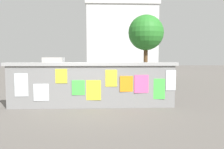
{
  "coord_description": "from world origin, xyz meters",
  "views": [
    {
      "loc": [
        0.35,
        -8.43,
        1.94
      ],
      "look_at": [
        0.8,
        1.02,
        1.17
      ],
      "focal_mm": 36.34,
      "sensor_mm": 36.0,
      "label": 1
    }
  ],
  "objects": [
    {
      "name": "poster_wall",
      "position": [
        0.0,
        -0.0,
        0.87
      ],
      "size": [
        6.42,
        0.42,
        1.7
      ],
      "color": "gray",
      "rests_on": "ground"
    },
    {
      "name": "bicycle_far",
      "position": [
        2.3,
        4.37,
        0.36
      ],
      "size": [
        1.71,
        0.44,
        0.95
      ],
      "color": "black",
      "rests_on": "ground"
    },
    {
      "name": "motorcycle",
      "position": [
        -1.84,
        2.71,
        0.46
      ],
      "size": [
        1.89,
        0.6,
        0.87
      ],
      "color": "black",
      "rests_on": "ground"
    },
    {
      "name": "bicycle_near",
      "position": [
        0.46,
        2.37,
        0.36
      ],
      "size": [
        1.69,
        0.47,
        0.95
      ],
      "color": "black",
      "rests_on": "ground"
    },
    {
      "name": "building_background",
      "position": [
        2.93,
        20.72,
        4.3
      ],
      "size": [
        8.87,
        4.81,
        8.56
      ],
      "color": "silver",
      "rests_on": "ground"
    },
    {
      "name": "ground",
      "position": [
        0.0,
        8.0,
        0.0
      ],
      "size": [
        60.0,
        60.0,
        0.0
      ],
      "primitive_type": "plane",
      "color": "#605B56"
    },
    {
      "name": "auto_rickshaw_truck",
      "position": [
        -1.69,
        6.28,
        0.9
      ],
      "size": [
        3.66,
        1.64,
        1.85
      ],
      "color": "black",
      "rests_on": "ground"
    },
    {
      "name": "tree_roadside",
      "position": [
        3.79,
        9.03,
        3.7
      ],
      "size": [
        2.71,
        2.71,
        5.09
      ],
      "color": "brown",
      "rests_on": "ground"
    },
    {
      "name": "person_walking",
      "position": [
        2.42,
        2.07,
        0.99
      ],
      "size": [
        0.48,
        0.48,
        1.62
      ],
      "color": "#D83F72",
      "rests_on": "ground"
    }
  ]
}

